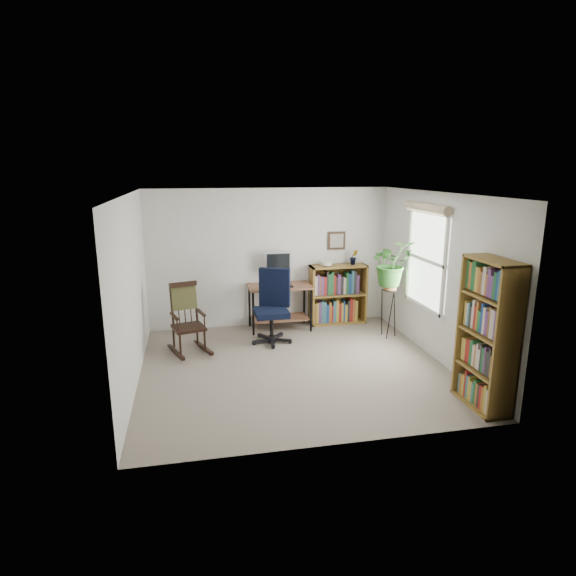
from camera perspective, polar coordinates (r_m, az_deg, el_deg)
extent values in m
cube|color=gray|center=(6.85, 0.68, -9.35)|extent=(4.20, 4.00, 0.00)
cube|color=silver|center=(6.30, 0.74, 11.13)|extent=(4.20, 4.00, 0.00)
cube|color=silver|center=(8.40, -2.19, 3.57)|extent=(4.20, 0.00, 2.40)
cube|color=silver|center=(4.61, 5.99, -5.22)|extent=(4.20, 0.00, 2.40)
cube|color=silver|center=(6.38, -18.06, -0.44)|extent=(0.00, 4.00, 2.40)
cube|color=silver|center=(7.20, 17.26, 1.21)|extent=(0.00, 4.00, 2.40)
cube|color=black|center=(8.10, -0.84, 0.20)|extent=(0.40, 0.15, 0.02)
imported|color=#296021|center=(7.82, 12.30, 5.49)|extent=(1.69, 1.88, 1.46)
imported|color=#296021|center=(8.61, 7.79, 3.13)|extent=(0.13, 0.24, 0.11)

